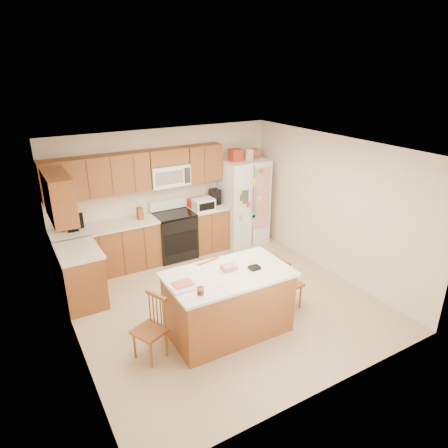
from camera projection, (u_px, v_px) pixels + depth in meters
ground at (223, 301)px, 6.51m from camera, size 4.50×4.50×0.00m
room_shell at (223, 219)px, 5.97m from camera, size 4.60×4.60×2.52m
cabinetry at (126, 225)px, 7.15m from camera, size 3.36×1.56×2.15m
stove at (174, 234)px, 7.89m from camera, size 0.76×0.65×1.13m
refrigerator at (243, 201)px, 8.40m from camera, size 0.90×0.79×2.04m
island at (228, 302)px, 5.63m from camera, size 1.74×1.03×1.04m
windsor_chair_left at (151, 330)px, 5.14m from camera, size 0.48×0.49×0.89m
windsor_chair_back at (203, 287)px, 6.05m from camera, size 0.47×0.45×0.96m
windsor_chair_right at (287, 283)px, 6.23m from camera, size 0.38×0.40×0.89m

